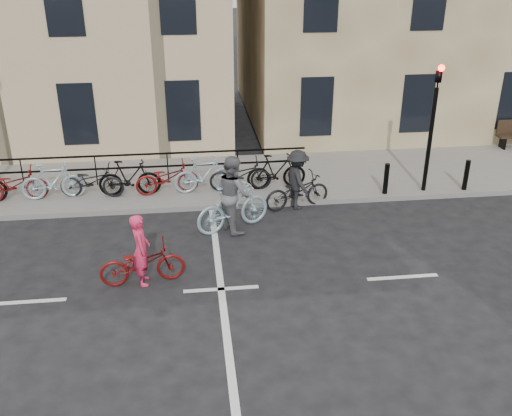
{
  "coord_description": "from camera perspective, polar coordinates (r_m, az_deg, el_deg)",
  "views": [
    {
      "loc": [
        -0.5,
        -10.28,
        6.64
      ],
      "look_at": [
        0.95,
        1.64,
        1.1
      ],
      "focal_mm": 40.0,
      "sensor_mm": 36.0,
      "label": 1
    }
  ],
  "objects": [
    {
      "name": "cyclist_grey",
      "position": [
        14.36,
        -2.32,
        0.75
      ],
      "size": [
        2.1,
        1.36,
        1.98
      ],
      "rotation": [
        0.0,
        0.0,
        1.99
      ],
      "color": "#99BBC8",
      "rests_on": "ground"
    },
    {
      "name": "traffic_light",
      "position": [
        16.62,
        17.34,
        9.06
      ],
      "size": [
        0.18,
        0.3,
        3.9
      ],
      "color": "black",
      "rests_on": "sidewalk"
    },
    {
      "name": "sidewalk",
      "position": [
        17.9,
        -17.68,
        2.03
      ],
      "size": [
        46.0,
        4.0,
        0.15
      ],
      "primitive_type": "cube",
      "color": "slate",
      "rests_on": "ground"
    },
    {
      "name": "parked_bikes",
      "position": [
        16.61,
        -14.46,
        2.8
      ],
      "size": [
        11.45,
        1.23,
        1.05
      ],
      "color": "black",
      "rests_on": "sidewalk"
    },
    {
      "name": "cyclist_dark",
      "position": [
        15.65,
        4.15,
        2.23
      ],
      "size": [
        1.98,
        1.2,
        1.67
      ],
      "rotation": [
        0.0,
        0.0,
        1.83
      ],
      "color": "black",
      "rests_on": "ground"
    },
    {
      "name": "bollard_east",
      "position": [
        16.67,
        12.88,
        2.87
      ],
      "size": [
        0.14,
        0.14,
        0.9
      ],
      "primitive_type": "cylinder",
      "color": "black",
      "rests_on": "sidewalk"
    },
    {
      "name": "bollard_west",
      "position": [
        17.61,
        20.28,
        3.11
      ],
      "size": [
        0.14,
        0.14,
        0.9
      ],
      "primitive_type": "cylinder",
      "color": "black",
      "rests_on": "sidewalk"
    },
    {
      "name": "ground",
      "position": [
        12.25,
        -3.51,
        -8.11
      ],
      "size": [
        120.0,
        120.0,
        0.0
      ],
      "primitive_type": "plane",
      "color": "black",
      "rests_on": "ground"
    },
    {
      "name": "cyclist_pink",
      "position": [
        12.42,
        -11.34,
        -5.1
      ],
      "size": [
        1.87,
        0.85,
        1.61
      ],
      "rotation": [
        0.0,
        0.0,
        1.69
      ],
      "color": "maroon",
      "rests_on": "ground"
    }
  ]
}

